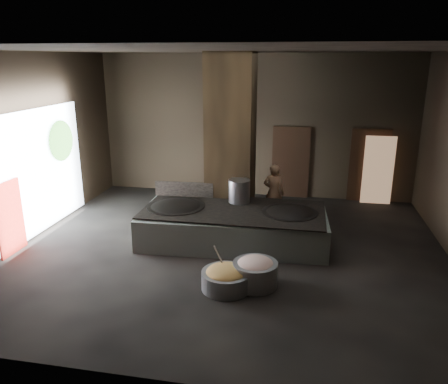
% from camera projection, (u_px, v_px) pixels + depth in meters
% --- Properties ---
extents(floor, '(10.00, 9.00, 0.10)m').
position_uv_depth(floor, '(229.00, 251.00, 10.34)').
color(floor, black).
rests_on(floor, ground).
extents(ceiling, '(10.00, 9.00, 0.10)m').
position_uv_depth(ceiling, '(230.00, 47.00, 8.99)').
color(ceiling, black).
rests_on(ceiling, back_wall).
extents(back_wall, '(10.00, 0.10, 4.50)m').
position_uv_depth(back_wall, '(254.00, 126.00, 13.94)').
color(back_wall, black).
rests_on(back_wall, ground).
extents(front_wall, '(10.00, 0.10, 4.50)m').
position_uv_depth(front_wall, '(165.00, 234.00, 5.40)').
color(front_wall, black).
rests_on(front_wall, ground).
extents(left_wall, '(0.10, 9.00, 4.50)m').
position_uv_depth(left_wall, '(25.00, 148.00, 10.57)').
color(left_wall, black).
rests_on(left_wall, ground).
extents(pillar, '(1.20, 1.20, 4.50)m').
position_uv_depth(pillar, '(231.00, 141.00, 11.50)').
color(pillar, black).
rests_on(pillar, ground).
extents(hearth_platform, '(4.55, 2.35, 0.77)m').
position_uv_depth(hearth_platform, '(233.00, 226.00, 10.71)').
color(hearth_platform, '#9DAFA1').
rests_on(hearth_platform, ground).
extents(platform_cap, '(4.36, 2.09, 0.03)m').
position_uv_depth(platform_cap, '(234.00, 210.00, 10.58)').
color(platform_cap, black).
rests_on(platform_cap, hearth_platform).
extents(wok_left, '(1.40, 1.40, 0.39)m').
position_uv_depth(wok_left, '(176.00, 209.00, 10.82)').
color(wok_left, black).
rests_on(wok_left, hearth_platform).
extents(wok_left_rim, '(1.43, 1.43, 0.05)m').
position_uv_depth(wok_left_rim, '(176.00, 207.00, 10.80)').
color(wok_left_rim, black).
rests_on(wok_left_rim, hearth_platform).
extents(wok_right, '(1.31, 1.31, 0.37)m').
position_uv_depth(wok_right, '(290.00, 215.00, 10.41)').
color(wok_right, black).
rests_on(wok_right, hearth_platform).
extents(wok_right_rim, '(1.34, 1.34, 0.05)m').
position_uv_depth(wok_right_rim, '(290.00, 212.00, 10.39)').
color(wok_right_rim, black).
rests_on(wok_right_rim, hearth_platform).
extents(stock_pot, '(0.54, 0.54, 0.58)m').
position_uv_depth(stock_pot, '(239.00, 191.00, 11.00)').
color(stock_pot, '#929399').
rests_on(stock_pot, hearth_platform).
extents(splash_guard, '(1.55, 0.14, 0.39)m').
position_uv_depth(splash_guard, '(184.00, 189.00, 11.48)').
color(splash_guard, black).
rests_on(splash_guard, hearth_platform).
extents(cook, '(0.61, 0.43, 1.58)m').
position_uv_depth(cook, '(274.00, 192.00, 12.03)').
color(cook, '#986D4D').
rests_on(cook, ground).
extents(veg_basin, '(1.05, 1.05, 0.36)m').
position_uv_depth(veg_basin, '(226.00, 280.00, 8.53)').
color(veg_basin, gray).
rests_on(veg_basin, ground).
extents(veg_fill, '(0.81, 0.81, 0.25)m').
position_uv_depth(veg_fill, '(226.00, 272.00, 8.48)').
color(veg_fill, '#ABB356').
rests_on(veg_fill, veg_basin).
extents(ladle, '(0.21, 0.36, 0.70)m').
position_uv_depth(ladle, '(220.00, 259.00, 8.59)').
color(ladle, '#929399').
rests_on(ladle, veg_basin).
extents(meat_basin, '(1.15, 1.15, 0.49)m').
position_uv_depth(meat_basin, '(255.00, 274.00, 8.64)').
color(meat_basin, gray).
rests_on(meat_basin, ground).
extents(meat_fill, '(0.74, 0.74, 0.28)m').
position_uv_depth(meat_fill, '(255.00, 264.00, 8.58)').
color(meat_fill, tan).
rests_on(meat_fill, meat_basin).
extents(doorway_near, '(1.18, 0.08, 2.38)m').
position_uv_depth(doorway_near, '(291.00, 164.00, 13.97)').
color(doorway_near, black).
rests_on(doorway_near, ground).
extents(doorway_near_glow, '(0.83, 0.04, 1.95)m').
position_uv_depth(doorway_near_glow, '(294.00, 164.00, 14.16)').
color(doorway_near_glow, '#8C6647').
rests_on(doorway_near_glow, ground).
extents(doorway_far, '(1.18, 0.08, 2.38)m').
position_uv_depth(doorway_far, '(369.00, 167.00, 13.54)').
color(doorway_far, black).
rests_on(doorway_far, ground).
extents(doorway_far_glow, '(0.90, 0.04, 2.12)m').
position_uv_depth(doorway_far_glow, '(378.00, 170.00, 13.32)').
color(doorway_far_glow, '#8C6647').
rests_on(doorway_far_glow, ground).
extents(left_opening, '(0.04, 4.20, 3.10)m').
position_uv_depth(left_opening, '(37.00, 172.00, 10.94)').
color(left_opening, white).
rests_on(left_opening, ground).
extents(pavilion_sliver, '(0.05, 0.90, 1.70)m').
position_uv_depth(pavilion_sliver, '(10.00, 218.00, 9.92)').
color(pavilion_sliver, maroon).
rests_on(pavilion_sliver, ground).
extents(tree_silhouette, '(0.28, 1.10, 1.10)m').
position_uv_depth(tree_silhouette, '(61.00, 141.00, 11.77)').
color(tree_silhouette, '#194714').
rests_on(tree_silhouette, left_opening).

